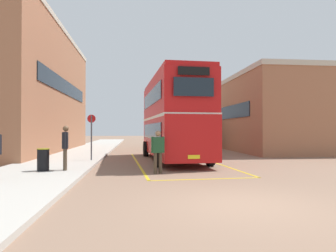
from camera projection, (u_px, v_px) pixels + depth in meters
ground_plane at (172, 155)px, 21.55m from camera, size 135.60×135.60×0.00m
sidewalk_left at (84, 152)px, 23.25m from camera, size 4.00×57.60×0.14m
brick_building_left at (26, 91)px, 24.06m from camera, size 6.22×19.30×9.71m
depot_building_right at (268, 115)px, 28.75m from camera, size 8.95×17.90×6.32m
double_decker_bus at (173, 117)px, 17.69m from camera, size 3.30×9.82×4.75m
single_deck_bus at (179, 131)px, 32.80m from camera, size 3.45×9.03×3.02m
pedestrian_boarding at (158, 149)px, 12.34m from camera, size 0.55×0.38×1.74m
pedestrian_waiting_near at (65, 144)px, 12.37m from camera, size 0.30×0.60×1.81m
litter_bin at (43, 160)px, 12.17m from camera, size 0.49×0.49×0.89m
bus_stop_sign at (91, 132)px, 16.49m from camera, size 0.43×0.15×2.46m
bay_marking_yellow at (178, 164)px, 15.82m from camera, size 4.95×11.94×0.01m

